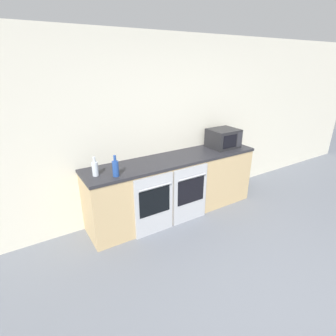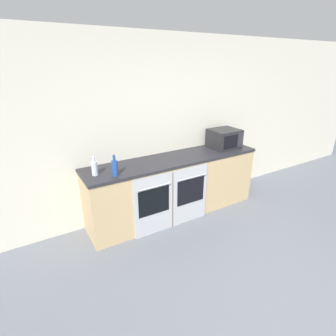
{
  "view_description": "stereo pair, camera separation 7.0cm",
  "coord_description": "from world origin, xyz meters",
  "px_view_note": "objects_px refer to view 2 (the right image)",
  "views": [
    {
      "loc": [
        -1.98,
        -0.86,
        2.2
      ],
      "look_at": [
        -0.11,
        2.14,
        0.78
      ],
      "focal_mm": 28.0,
      "sensor_mm": 36.0,
      "label": 1
    },
    {
      "loc": [
        -1.92,
        -0.9,
        2.2
      ],
      "look_at": [
        -0.11,
        2.14,
        0.78
      ],
      "focal_mm": 28.0,
      "sensor_mm": 36.0,
      "label": 2
    }
  ],
  "objects_px": {
    "oven_right": "(190,194)",
    "bottle_clear": "(95,168)",
    "oven_left": "(154,205)",
    "microwave": "(224,139)",
    "bottle_blue": "(115,168)"
  },
  "relations": [
    {
      "from": "oven_right",
      "to": "bottle_clear",
      "type": "bearing_deg",
      "value": 167.33
    },
    {
      "from": "oven_left",
      "to": "microwave",
      "type": "distance_m",
      "value": 1.64
    },
    {
      "from": "oven_left",
      "to": "bottle_clear",
      "type": "relative_size",
      "value": 3.54
    },
    {
      "from": "microwave",
      "to": "oven_left",
      "type": "bearing_deg",
      "value": -167.3
    },
    {
      "from": "microwave",
      "to": "bottle_blue",
      "type": "height_order",
      "value": "microwave"
    },
    {
      "from": "bottle_clear",
      "to": "bottle_blue",
      "type": "height_order",
      "value": "bottle_blue"
    },
    {
      "from": "bottle_clear",
      "to": "microwave",
      "type": "bearing_deg",
      "value": 1.41
    },
    {
      "from": "microwave",
      "to": "bottle_clear",
      "type": "height_order",
      "value": "microwave"
    },
    {
      "from": "oven_left",
      "to": "microwave",
      "type": "xyz_separation_m",
      "value": [
        1.48,
        0.33,
        0.63
      ]
    },
    {
      "from": "oven_right",
      "to": "bottle_blue",
      "type": "distance_m",
      "value": 1.2
    },
    {
      "from": "bottle_clear",
      "to": "bottle_blue",
      "type": "distance_m",
      "value": 0.25
    },
    {
      "from": "microwave",
      "to": "bottle_blue",
      "type": "distance_m",
      "value": 1.94
    },
    {
      "from": "bottle_clear",
      "to": "bottle_blue",
      "type": "xyz_separation_m",
      "value": [
        0.21,
        -0.15,
        0.01
      ]
    },
    {
      "from": "oven_left",
      "to": "bottle_blue",
      "type": "distance_m",
      "value": 0.75
    },
    {
      "from": "oven_left",
      "to": "bottle_clear",
      "type": "height_order",
      "value": "bottle_clear"
    }
  ]
}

